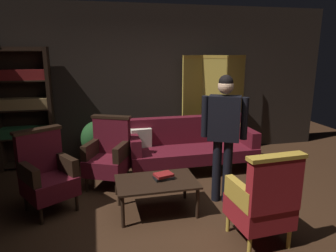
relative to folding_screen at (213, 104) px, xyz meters
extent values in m
plane|color=#331E11|center=(-1.23, -2.20, -0.99)|extent=(10.00, 10.00, 0.00)
cube|color=black|center=(-1.23, 0.25, 0.41)|extent=(7.20, 0.10, 2.80)
cube|color=#B29338|center=(-0.42, 0.03, -0.04)|extent=(0.44, 0.19, 1.90)
cube|color=#B78E33|center=(-0.42, 0.03, 0.88)|extent=(0.44, 0.20, 0.06)
cube|color=#B29338|center=(0.00, 0.00, -0.04)|extent=(0.41, 0.25, 1.90)
cube|color=#B78E33|center=(0.00, 0.00, 0.88)|extent=(0.42, 0.26, 0.06)
cube|color=#B29338|center=(0.42, -0.04, -0.04)|extent=(0.44, 0.18, 1.90)
cube|color=#B78E33|center=(0.42, -0.04, 0.88)|extent=(0.45, 0.19, 0.06)
cube|color=black|center=(-2.96, -0.02, 0.04)|extent=(0.06, 0.32, 2.05)
cube|color=black|center=(-3.38, 0.13, 0.04)|extent=(0.90, 0.02, 2.05)
cube|color=black|center=(-3.38, -0.02, -0.93)|extent=(0.86, 0.30, 0.02)
cube|color=black|center=(-3.38, -0.02, -0.44)|extent=(0.86, 0.30, 0.02)
cube|color=#1E4C28|center=(-3.38, -0.04, -0.35)|extent=(0.78, 0.22, 0.17)
cube|color=black|center=(-3.38, -0.02, 0.04)|extent=(0.86, 0.30, 0.02)
cube|color=#9E7A47|center=(-3.38, -0.04, 0.14)|extent=(0.78, 0.22, 0.18)
cube|color=black|center=(-3.38, -0.02, 0.52)|extent=(0.86, 0.30, 0.02)
cube|color=maroon|center=(-3.38, -0.04, 0.62)|extent=(0.78, 0.22, 0.17)
cube|color=black|center=(-3.38, -0.02, 1.00)|extent=(0.86, 0.30, 0.02)
cylinder|color=black|center=(-1.63, -1.15, -0.88)|extent=(0.07, 0.07, 0.22)
cylinder|color=black|center=(0.27, -1.15, -0.88)|extent=(0.07, 0.07, 0.22)
cylinder|color=black|center=(-1.63, -0.55, -0.88)|extent=(0.07, 0.07, 0.22)
cylinder|color=black|center=(0.27, -0.55, -0.88)|extent=(0.07, 0.07, 0.22)
cube|color=#4C0F19|center=(-0.68, -0.85, -0.67)|extent=(2.10, 0.76, 0.20)
cube|color=#4C0F19|center=(-0.68, -0.54, -0.34)|extent=(2.10, 0.18, 0.46)
cube|color=#4C0F19|center=(-1.66, -0.85, -0.44)|extent=(0.16, 0.68, 0.26)
cube|color=#4C0F19|center=(0.30, -0.85, -0.44)|extent=(0.16, 0.68, 0.26)
cube|color=beige|center=(-1.51, -0.65, -0.42)|extent=(0.35, 0.16, 0.35)
cube|color=tan|center=(0.15, -0.65, -0.42)|extent=(0.35, 0.17, 0.35)
cylinder|color=black|center=(-1.98, -2.31, -0.79)|extent=(0.04, 0.04, 0.39)
cylinder|color=black|center=(-1.08, -2.31, -0.79)|extent=(0.04, 0.04, 0.39)
cylinder|color=black|center=(-1.98, -1.77, -0.79)|extent=(0.04, 0.04, 0.39)
cylinder|color=black|center=(-1.08, -1.77, -0.79)|extent=(0.04, 0.04, 0.39)
cube|color=black|center=(-1.53, -2.04, -0.58)|extent=(1.00, 0.64, 0.03)
cylinder|color=#B78E33|center=(-0.37, -2.63, -0.88)|extent=(0.04, 0.04, 0.22)
cylinder|color=#B78E33|center=(-0.83, -2.65, -0.88)|extent=(0.04, 0.04, 0.22)
cylinder|color=#B78E33|center=(-0.34, -3.09, -0.88)|extent=(0.04, 0.04, 0.22)
cylinder|color=#B78E33|center=(-0.80, -3.11, -0.88)|extent=(0.04, 0.04, 0.22)
cube|color=maroon|center=(-0.59, -2.87, -0.65)|extent=(0.59, 0.59, 0.24)
cube|color=maroon|center=(-0.57, -3.10, -0.26)|extent=(0.57, 0.15, 0.54)
cube|color=#B78E33|center=(-0.57, -3.10, 0.03)|extent=(0.61, 0.16, 0.04)
cube|color=#B78E33|center=(-0.35, -2.86, -0.42)|extent=(0.12, 0.50, 0.22)
cube|color=#B78E33|center=(-0.83, -2.88, -0.42)|extent=(0.12, 0.50, 0.22)
cylinder|color=black|center=(-2.91, -2.02, -0.88)|extent=(0.04, 0.04, 0.22)
cylinder|color=black|center=(-2.51, -1.78, -0.88)|extent=(0.04, 0.04, 0.22)
cylinder|color=black|center=(-3.15, -1.63, -0.88)|extent=(0.04, 0.04, 0.22)
cylinder|color=black|center=(-2.75, -1.39, -0.88)|extent=(0.04, 0.04, 0.22)
cube|color=#4C0F19|center=(-2.83, -1.70, -0.65)|extent=(0.77, 0.77, 0.24)
cube|color=#4C0F19|center=(-2.95, -1.51, -0.26)|extent=(0.54, 0.39, 0.54)
cube|color=black|center=(-2.95, -1.51, 0.03)|extent=(0.58, 0.42, 0.04)
cube|color=black|center=(-3.04, -1.83, -0.42)|extent=(0.34, 0.47, 0.22)
cube|color=black|center=(-2.62, -1.58, -0.42)|extent=(0.34, 0.47, 0.22)
cylinder|color=black|center=(-2.40, -1.24, -0.88)|extent=(0.04, 0.04, 0.22)
cylinder|color=black|center=(-1.99, -1.44, -0.88)|extent=(0.04, 0.04, 0.22)
cylinder|color=black|center=(-2.20, -0.83, -0.88)|extent=(0.04, 0.04, 0.22)
cylinder|color=black|center=(-1.79, -1.03, -0.88)|extent=(0.04, 0.04, 0.22)
cube|color=#4C0F19|center=(-2.10, -1.14, -0.65)|extent=(0.75, 0.75, 0.24)
cube|color=#4C0F19|center=(-2.00, -0.93, -0.26)|extent=(0.56, 0.35, 0.54)
cube|color=black|center=(-2.00, -0.93, 0.03)|extent=(0.60, 0.38, 0.04)
cube|color=black|center=(-2.31, -1.03, -0.42)|extent=(0.30, 0.49, 0.22)
cube|color=black|center=(-1.88, -1.24, -0.42)|extent=(0.30, 0.49, 0.22)
cylinder|color=black|center=(-0.56, -1.98, -0.56)|extent=(0.12, 0.12, 0.86)
cylinder|color=black|center=(-0.68, -1.92, -0.56)|extent=(0.12, 0.12, 0.86)
cube|color=maroon|center=(-0.62, -1.95, -0.09)|extent=(0.36, 0.29, 0.09)
cube|color=black|center=(-0.62, -1.95, 0.16)|extent=(0.45, 0.37, 0.58)
cube|color=white|center=(-0.57, -1.85, 0.19)|extent=(0.13, 0.08, 0.41)
cube|color=maroon|center=(-0.56, -1.85, 0.42)|extent=(0.09, 0.06, 0.04)
cylinder|color=black|center=(-0.40, -2.06, 0.17)|extent=(0.09, 0.09, 0.54)
cylinder|color=black|center=(-0.84, -1.83, 0.17)|extent=(0.09, 0.09, 0.54)
sphere|color=tan|center=(-0.62, -1.95, 0.57)|extent=(0.20, 0.20, 0.20)
sphere|color=black|center=(-0.62, -1.95, 0.62)|extent=(0.18, 0.18, 0.18)
cylinder|color=brown|center=(-2.23, -0.26, -0.85)|extent=(0.28, 0.28, 0.28)
ellipsoid|color=#193D19|center=(-2.23, -0.26, -0.47)|extent=(0.52, 0.52, 0.60)
cube|color=black|center=(-1.43, -2.00, -0.55)|extent=(0.26, 0.19, 0.04)
cube|color=maroon|center=(-1.43, -2.00, -0.51)|extent=(0.26, 0.22, 0.03)
camera|label=1|loc=(-2.22, -5.57, 1.03)|focal=33.35mm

